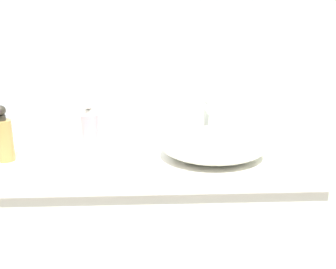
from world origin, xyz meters
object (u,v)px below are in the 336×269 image
at_px(sink_basin, 214,144).
at_px(candle_jar, 39,153).
at_px(soap_dispenser, 91,132).
at_px(lotion_bottle, 4,138).

bearing_deg(sink_basin, candle_jar, 177.87).
bearing_deg(sink_basin, soap_dispenser, 174.86).
height_order(sink_basin, candle_jar, sink_basin).
height_order(lotion_bottle, candle_jar, lotion_bottle).
bearing_deg(soap_dispenser, lotion_bottle, -173.47).
bearing_deg(lotion_bottle, candle_jar, 9.33).
distance_m(soap_dispenser, candle_jar, 0.20).
relative_size(soap_dispenser, lotion_bottle, 1.05).
xyz_separation_m(soap_dispenser, candle_jar, (-0.18, -0.02, -0.07)).
height_order(soap_dispenser, lotion_bottle, soap_dispenser).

